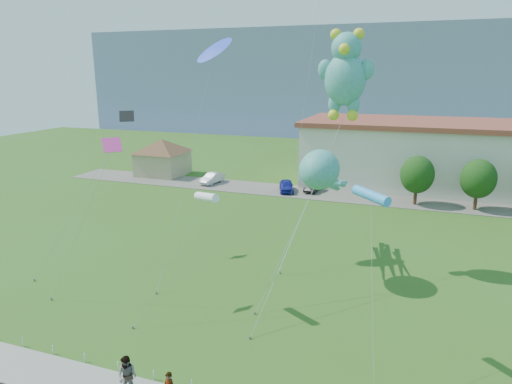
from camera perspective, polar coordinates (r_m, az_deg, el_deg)
ground at (r=24.30m, az=-8.75°, el=-20.89°), size 160.00×160.00×0.00m
parking_strip at (r=54.93m, az=8.77°, el=-0.27°), size 70.00×6.00×0.06m
hill_ridge at (r=137.54m, az=16.11°, el=13.51°), size 160.00×50.00×25.00m
pavilion at (r=65.67m, az=-11.63°, el=4.73°), size 9.20×9.20×5.00m
rope_fence at (r=23.24m, az=-10.41°, el=-22.07°), size 26.05×0.05×0.50m
tree_near at (r=52.29m, az=19.51°, el=2.07°), size 3.60×3.60×5.47m
tree_mid at (r=52.65m, az=26.03°, el=1.49°), size 3.60×3.60×5.47m
pedestrian_right at (r=22.50m, az=-15.79°, el=-21.27°), size 0.98×0.79×1.91m
parked_car_silver at (r=59.71m, az=-5.50°, el=1.74°), size 2.00×4.29×1.36m
parked_car_blue at (r=55.44m, az=3.82°, el=0.78°), size 2.86×4.39×1.39m
parked_car_black at (r=55.90m, az=7.16°, el=0.74°), size 1.61×3.91×1.26m
octopus_kite at (r=32.14m, az=8.34°, el=1.97°), size 3.68×12.91×9.12m
teddy_bear_kite at (r=33.19m, az=11.11°, el=14.43°), size 4.55×13.49×16.98m
small_kite_black at (r=36.78m, az=-17.03°, el=6.94°), size 3.59×8.68×11.23m
small_kite_cyan at (r=22.42m, az=14.19°, el=-0.62°), size 1.48×6.01×8.82m
small_kite_pink at (r=29.18m, az=-18.33°, el=3.58°), size 4.52×3.03×10.28m
small_kite_blue at (r=35.53m, az=-5.38°, el=16.69°), size 1.80×9.75×16.40m
small_kite_white at (r=26.95m, az=-6.28°, el=-0.74°), size 3.20×5.19×7.42m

